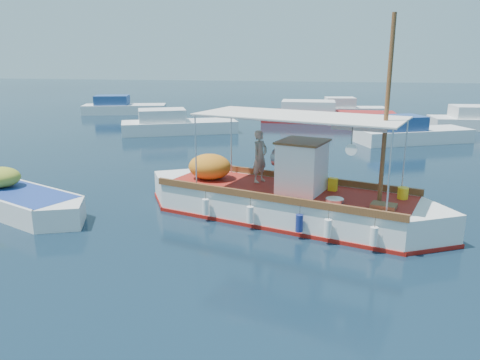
# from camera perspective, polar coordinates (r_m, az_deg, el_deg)

# --- Properties ---
(ground) EXTENTS (160.00, 160.00, 0.00)m
(ground) POSITION_cam_1_polar(r_m,az_deg,el_deg) (14.39, 3.79, -5.36)
(ground) COLOR black
(ground) RESTS_ON ground
(fishing_caique) EXTENTS (9.81, 4.91, 6.27)m
(fishing_caique) POSITION_cam_1_polar(r_m,az_deg,el_deg) (14.81, 5.32, -2.55)
(fishing_caique) COLOR white
(fishing_caique) RESTS_ON ground
(dinghy) EXTENTS (5.96, 3.56, 1.59)m
(dinghy) POSITION_cam_1_polar(r_m,az_deg,el_deg) (17.10, -25.67, -2.36)
(dinghy) COLOR white
(dinghy) RESTS_ON ground
(bg_boat_nw) EXTENTS (7.77, 5.15, 1.80)m
(bg_boat_nw) POSITION_cam_1_polar(r_m,az_deg,el_deg) (31.26, -7.81, 6.58)
(bg_boat_nw) COLOR silver
(bg_boat_nw) RESTS_ON ground
(bg_boat_n) EXTENTS (10.11, 3.11, 1.80)m
(bg_boat_n) POSITION_cam_1_polar(r_m,az_deg,el_deg) (36.88, 10.13, 7.75)
(bg_boat_n) COLOR maroon
(bg_boat_n) RESTS_ON ground
(bg_boat_ne) EXTENTS (6.99, 4.77, 1.80)m
(bg_boat_ne) POSITION_cam_1_polar(r_m,az_deg,el_deg) (29.32, 20.05, 5.25)
(bg_boat_ne) COLOR silver
(bg_boat_ne) RESTS_ON ground
(bg_boat_far_w) EXTENTS (7.39, 4.06, 1.80)m
(bg_boat_far_w) POSITION_cam_1_polar(r_m,az_deg,el_deg) (42.71, -14.17, 8.50)
(bg_boat_far_w) COLOR silver
(bg_boat_far_w) RESTS_ON ground
(bg_boat_far_n) EXTENTS (6.14, 2.97, 1.80)m
(bg_boat_far_n) POSITION_cam_1_polar(r_m,az_deg,el_deg) (40.39, 13.02, 8.22)
(bg_boat_far_n) COLOR silver
(bg_boat_far_n) RESTS_ON ground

